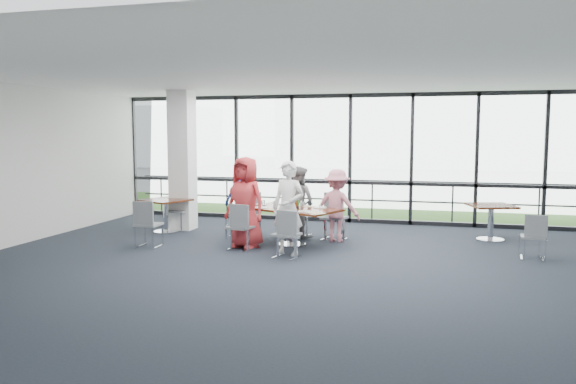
% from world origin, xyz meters
% --- Properties ---
extents(floor, '(12.00, 10.00, 0.02)m').
position_xyz_m(floor, '(0.00, 0.00, -0.01)').
color(floor, '#1E242D').
rests_on(floor, ground).
extents(ceiling, '(12.00, 10.00, 0.04)m').
position_xyz_m(ceiling, '(0.00, 0.00, 3.20)').
color(ceiling, white).
rests_on(ceiling, ground).
extents(wall_front, '(12.00, 0.10, 3.20)m').
position_xyz_m(wall_front, '(0.00, -5.00, 1.60)').
color(wall_front, silver).
rests_on(wall_front, ground).
extents(curtain_wall_back, '(12.00, 0.10, 3.20)m').
position_xyz_m(curtain_wall_back, '(0.00, 5.00, 1.60)').
color(curtain_wall_back, white).
rests_on(curtain_wall_back, ground).
extents(structural_column, '(0.50, 0.50, 3.20)m').
position_xyz_m(structural_column, '(-3.60, 3.00, 1.60)').
color(structural_column, white).
rests_on(structural_column, ground).
extents(apron, '(80.00, 70.00, 0.02)m').
position_xyz_m(apron, '(0.00, 10.00, -0.02)').
color(apron, gray).
rests_on(apron, ground).
extents(grass_strip, '(80.00, 5.00, 0.01)m').
position_xyz_m(grass_strip, '(0.00, 8.00, 0.01)').
color(grass_strip, '#2E6121').
rests_on(grass_strip, ground).
extents(hangar_main, '(24.00, 10.00, 6.00)m').
position_xyz_m(hangar_main, '(4.00, 32.00, 3.00)').
color(hangar_main, white).
rests_on(hangar_main, ground).
extents(hangar_aux, '(10.00, 6.00, 4.00)m').
position_xyz_m(hangar_aux, '(-18.00, 28.00, 2.00)').
color(hangar_aux, white).
rests_on(hangar_aux, ground).
extents(guard_rail, '(12.00, 0.06, 0.06)m').
position_xyz_m(guard_rail, '(0.00, 5.60, 0.50)').
color(guard_rail, '#2D2D33').
rests_on(guard_rail, ground).
extents(main_table, '(2.12, 1.68, 0.75)m').
position_xyz_m(main_table, '(-0.68, 1.80, 0.62)').
color(main_table, '#3B1808').
rests_on(main_table, ground).
extents(side_table_left, '(1.18, 1.18, 0.75)m').
position_xyz_m(side_table_left, '(-3.80, 2.50, 0.64)').
color(side_table_left, '#3B1808').
rests_on(side_table_left, ground).
extents(side_table_right, '(1.07, 1.07, 0.75)m').
position_xyz_m(side_table_right, '(3.21, 3.35, 0.63)').
color(side_table_right, '#3B1808').
rests_on(side_table_right, ground).
extents(diner_near_left, '(1.00, 0.81, 1.78)m').
position_xyz_m(diner_near_left, '(-1.49, 1.34, 0.89)').
color(diner_near_left, '#BB2D30').
rests_on(diner_near_left, ground).
extents(diner_near_right, '(0.73, 0.61, 1.73)m').
position_xyz_m(diner_near_right, '(-0.52, 0.93, 0.87)').
color(diner_near_right, white).
rests_on(diner_near_right, ground).
extents(diner_far_left, '(0.87, 0.75, 1.53)m').
position_xyz_m(diner_far_left, '(-0.74, 2.63, 0.77)').
color(diner_far_left, slate).
rests_on(diner_far_left, ground).
extents(diner_far_right, '(1.05, 0.68, 1.49)m').
position_xyz_m(diner_far_right, '(0.13, 2.39, 0.75)').
color(diner_far_right, '#CD7684').
rests_on(diner_far_right, ground).
extents(diner_end, '(0.94, 1.04, 1.57)m').
position_xyz_m(diner_end, '(-1.90, 2.39, 0.78)').
color(diner_end, '#2C4D9C').
rests_on(diner_end, ground).
extents(chair_main_nl, '(0.52, 0.52, 0.88)m').
position_xyz_m(chair_main_nl, '(-1.51, 1.09, 0.44)').
color(chair_main_nl, gray).
rests_on(chair_main_nl, ground).
extents(chair_main_nr, '(0.52, 0.52, 0.86)m').
position_xyz_m(chair_main_nr, '(-0.47, 0.64, 0.43)').
color(chair_main_nr, gray).
rests_on(chair_main_nr, ground).
extents(chair_main_fl, '(0.64, 0.64, 0.95)m').
position_xyz_m(chair_main_fl, '(-0.82, 2.84, 0.47)').
color(chair_main_fl, gray).
rests_on(chair_main_fl, ground).
extents(chair_main_fr, '(0.56, 0.56, 0.95)m').
position_xyz_m(chair_main_fr, '(0.05, 2.53, 0.48)').
color(chair_main_fr, gray).
rests_on(chair_main_fr, ground).
extents(chair_main_end, '(0.64, 0.64, 0.93)m').
position_xyz_m(chair_main_end, '(-1.89, 2.33, 0.47)').
color(chair_main_end, gray).
rests_on(chair_main_end, ground).
extents(chair_spare_la, '(0.44, 0.44, 0.90)m').
position_xyz_m(chair_spare_la, '(-3.34, 0.88, 0.45)').
color(chair_spare_la, gray).
rests_on(chair_spare_la, ground).
extents(chair_spare_lb, '(0.45, 0.45, 0.91)m').
position_xyz_m(chair_spare_lb, '(-3.64, 2.78, 0.46)').
color(chair_spare_lb, gray).
rests_on(chair_spare_lb, ground).
extents(chair_spare_r, '(0.43, 0.43, 0.80)m').
position_xyz_m(chair_spare_r, '(3.76, 1.68, 0.40)').
color(chair_spare_r, gray).
rests_on(chair_spare_r, ground).
extents(plate_nl, '(0.28, 0.28, 0.01)m').
position_xyz_m(plate_nl, '(-1.27, 1.64, 0.76)').
color(plate_nl, white).
rests_on(plate_nl, main_table).
extents(plate_nr, '(0.25, 0.25, 0.01)m').
position_xyz_m(plate_nr, '(-0.31, 1.33, 0.76)').
color(plate_nr, white).
rests_on(plate_nr, main_table).
extents(plate_fl, '(0.25, 0.25, 0.01)m').
position_xyz_m(plate_fl, '(-0.98, 2.34, 0.76)').
color(plate_fl, white).
rests_on(plate_fl, main_table).
extents(plate_fr, '(0.27, 0.27, 0.01)m').
position_xyz_m(plate_fr, '(-0.15, 1.98, 0.76)').
color(plate_fr, white).
rests_on(plate_fr, main_table).
extents(plate_end, '(0.24, 0.24, 0.01)m').
position_xyz_m(plate_end, '(-1.41, 2.12, 0.76)').
color(plate_end, white).
rests_on(plate_end, main_table).
extents(tumbler_a, '(0.07, 0.07, 0.14)m').
position_xyz_m(tumbler_a, '(-1.00, 1.70, 0.82)').
color(tumbler_a, white).
rests_on(tumbler_a, main_table).
extents(tumbler_b, '(0.07, 0.07, 0.14)m').
position_xyz_m(tumbler_b, '(-0.43, 1.52, 0.82)').
color(tumbler_b, white).
rests_on(tumbler_b, main_table).
extents(tumbler_c, '(0.06, 0.06, 0.13)m').
position_xyz_m(tumbler_c, '(-0.52, 2.03, 0.81)').
color(tumbler_c, white).
rests_on(tumbler_c, main_table).
extents(tumbler_d, '(0.06, 0.06, 0.13)m').
position_xyz_m(tumbler_d, '(-1.31, 1.93, 0.81)').
color(tumbler_d, white).
rests_on(tumbler_d, main_table).
extents(menu_a, '(0.35, 0.28, 0.00)m').
position_xyz_m(menu_a, '(-0.97, 1.49, 0.75)').
color(menu_a, beige).
rests_on(menu_a, main_table).
extents(menu_b, '(0.40, 0.38, 0.00)m').
position_xyz_m(menu_b, '(-0.06, 1.20, 0.75)').
color(menu_b, beige).
rests_on(menu_b, main_table).
extents(menu_c, '(0.28, 0.20, 0.00)m').
position_xyz_m(menu_c, '(-0.40, 2.11, 0.75)').
color(menu_c, beige).
rests_on(menu_c, main_table).
extents(condiment_caddy, '(0.10, 0.07, 0.04)m').
position_xyz_m(condiment_caddy, '(-0.58, 1.81, 0.77)').
color(condiment_caddy, black).
rests_on(condiment_caddy, main_table).
extents(ketchup_bottle, '(0.06, 0.06, 0.18)m').
position_xyz_m(ketchup_bottle, '(-0.61, 1.78, 0.84)').
color(ketchup_bottle, '#9A0C00').
rests_on(ketchup_bottle, main_table).
extents(green_bottle, '(0.05, 0.05, 0.20)m').
position_xyz_m(green_bottle, '(-0.58, 1.87, 0.85)').
color(green_bottle, '#18801C').
rests_on(green_bottle, main_table).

